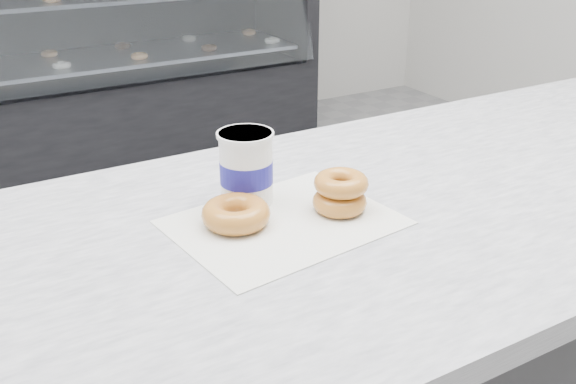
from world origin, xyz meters
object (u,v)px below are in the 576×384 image
Objects in this scene: display_case at (95,75)px; donut_single at (236,214)px; coffee_cup at (246,168)px; counter at (435,375)px; donut_stack at (340,192)px.

display_case reaches higher than donut_single.
counter is at bearing -33.51° from coffee_cup.
coffee_cup is (0.05, 0.07, 0.04)m from donut_single.
donut_single is 0.09m from coffee_cup.
display_case reaches higher than donut_stack.
counter is 0.64m from coffee_cup.
counter is at bearing -6.25° from donut_single.
display_case is at bearing 80.92° from donut_single.
display_case is 2.74m from donut_single.
donut_stack reaches higher than donut_single.
coffee_cup is (-0.38, 0.11, 0.51)m from counter.
coffee_cup is at bearing 138.89° from donut_stack.
donut_stack is 0.16m from coffee_cup.
coffee_cup is (-0.12, 0.10, 0.03)m from donut_stack.
display_case is 2.68m from coffee_cup.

